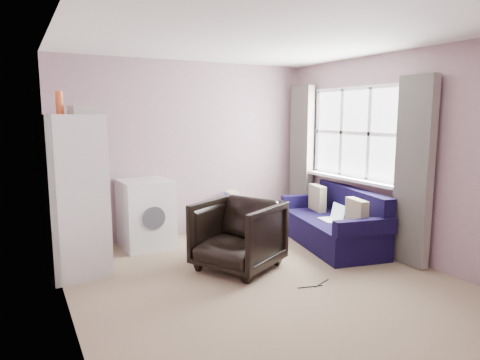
{
  "coord_description": "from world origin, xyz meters",
  "views": [
    {
      "loc": [
        -2.25,
        -3.71,
        1.75
      ],
      "look_at": [
        0.05,
        0.6,
        1.0
      ],
      "focal_mm": 32.0,
      "sensor_mm": 36.0,
      "label": 1
    }
  ],
  "objects_px": {
    "side_table": "(231,212)",
    "armchair": "(238,232)",
    "washing_machine": "(146,212)",
    "sofa": "(335,225)",
    "fridge": "(74,195)"
  },
  "relations": [
    {
      "from": "side_table",
      "to": "armchair",
      "type": "bearing_deg",
      "value": -113.88
    },
    {
      "from": "washing_machine",
      "to": "side_table",
      "type": "height_order",
      "value": "washing_machine"
    },
    {
      "from": "side_table",
      "to": "sofa",
      "type": "bearing_deg",
      "value": -54.68
    },
    {
      "from": "sofa",
      "to": "fridge",
      "type": "bearing_deg",
      "value": -177.05
    },
    {
      "from": "sofa",
      "to": "washing_machine",
      "type": "bearing_deg",
      "value": 165.2
    },
    {
      "from": "washing_machine",
      "to": "sofa",
      "type": "relative_size",
      "value": 0.49
    },
    {
      "from": "armchair",
      "to": "sofa",
      "type": "xyz_separation_m",
      "value": [
        1.57,
        0.17,
        -0.15
      ]
    },
    {
      "from": "side_table",
      "to": "sofa",
      "type": "distance_m",
      "value": 1.59
    },
    {
      "from": "fridge",
      "to": "washing_machine",
      "type": "relative_size",
      "value": 2.22
    },
    {
      "from": "armchair",
      "to": "side_table",
      "type": "height_order",
      "value": "armchair"
    },
    {
      "from": "armchair",
      "to": "sofa",
      "type": "bearing_deg",
      "value": 68.25
    },
    {
      "from": "side_table",
      "to": "sofa",
      "type": "xyz_separation_m",
      "value": [
        0.92,
        -1.3,
        -0.01
      ]
    },
    {
      "from": "fridge",
      "to": "side_table",
      "type": "bearing_deg",
      "value": 12.95
    },
    {
      "from": "fridge",
      "to": "armchair",
      "type": "bearing_deg",
      "value": -28.63
    },
    {
      "from": "armchair",
      "to": "washing_machine",
      "type": "height_order",
      "value": "washing_machine"
    }
  ]
}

